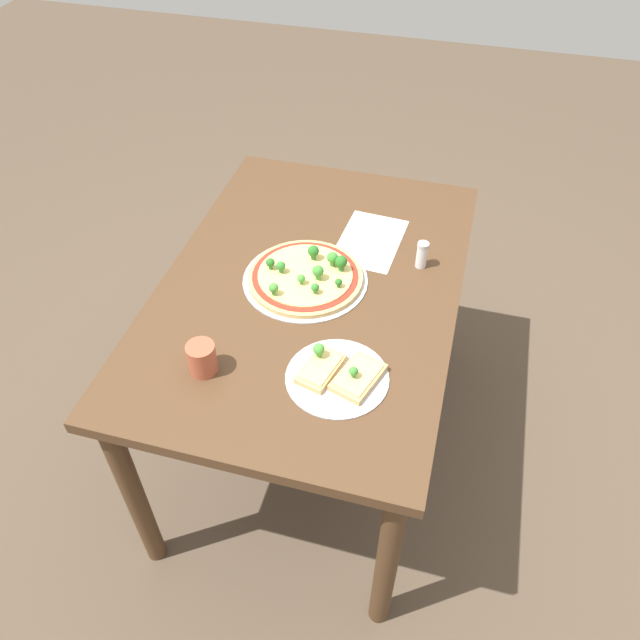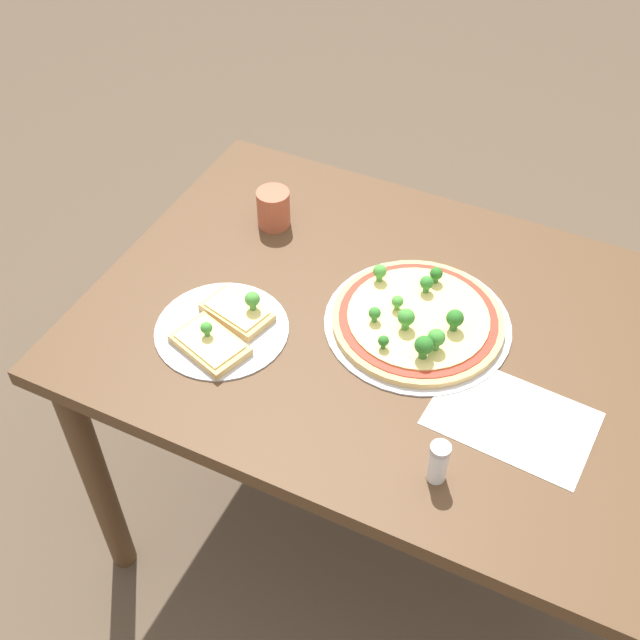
# 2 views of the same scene
# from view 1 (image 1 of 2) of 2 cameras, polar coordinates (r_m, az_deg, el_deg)

# --- Properties ---
(ground_plane) EXTENTS (8.00, 8.00, 0.00)m
(ground_plane) POSITION_cam_1_polar(r_m,az_deg,el_deg) (2.40, -0.66, -10.52)
(ground_plane) COLOR brown
(dining_table) EXTENTS (1.26, 0.85, 0.77)m
(dining_table) POSITION_cam_1_polar(r_m,az_deg,el_deg) (1.89, -0.83, 1.07)
(dining_table) COLOR #4C331E
(dining_table) RESTS_ON ground_plane
(pizza_tray_whole) EXTENTS (0.37, 0.37, 0.07)m
(pizza_tray_whole) POSITION_cam_1_polar(r_m,az_deg,el_deg) (1.82, -1.29, 4.02)
(pizza_tray_whole) COLOR #B7B7BC
(pizza_tray_whole) RESTS_ON dining_table
(pizza_tray_slice) EXTENTS (0.26, 0.26, 0.07)m
(pizza_tray_slice) POSITION_cam_1_polar(r_m,az_deg,el_deg) (1.57, 1.75, -4.93)
(pizza_tray_slice) COLOR #B7B7BC
(pizza_tray_slice) RESTS_ON dining_table
(drinking_cup) EXTENTS (0.07, 0.07, 0.09)m
(drinking_cup) POSITION_cam_1_polar(r_m,az_deg,el_deg) (1.59, -10.73, -3.46)
(drinking_cup) COLOR #AD5138
(drinking_cup) RESTS_ON dining_table
(condiment_shaker) EXTENTS (0.03, 0.03, 0.09)m
(condiment_shaker) POSITION_cam_1_polar(r_m,az_deg,el_deg) (1.88, 9.30, 5.92)
(condiment_shaker) COLOR silver
(condiment_shaker) RESTS_ON dining_table
(paper_menu) EXTENTS (0.29, 0.21, 0.00)m
(paper_menu) POSITION_cam_1_polar(r_m,az_deg,el_deg) (1.98, 4.59, 7.24)
(paper_menu) COLOR white
(paper_menu) RESTS_ON dining_table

